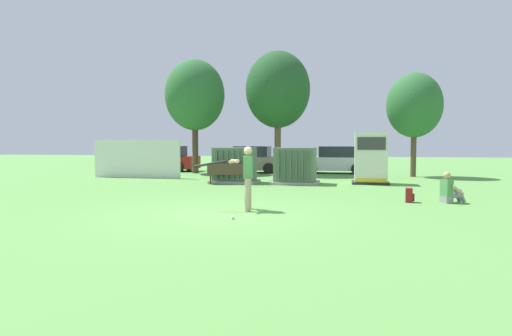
# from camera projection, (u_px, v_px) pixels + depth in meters

# --- Properties ---
(ground_plane) EXTENTS (96.00, 96.00, 0.00)m
(ground_plane) POSITION_uv_depth(u_px,v_px,m) (221.00, 214.00, 11.38)
(ground_plane) COLOR #5B9947
(fence_panel) EXTENTS (4.80, 0.12, 2.00)m
(fence_panel) POSITION_uv_depth(u_px,v_px,m) (137.00, 159.00, 23.11)
(fence_panel) COLOR white
(fence_panel) RESTS_ON ground
(transformer_west) EXTENTS (2.10, 1.70, 1.62)m
(transformer_west) POSITION_uv_depth(u_px,v_px,m) (235.00, 166.00, 20.30)
(transformer_west) COLOR #9E9B93
(transformer_west) RESTS_ON ground
(transformer_mid_west) EXTENTS (2.10, 1.70, 1.62)m
(transformer_mid_west) POSITION_uv_depth(u_px,v_px,m) (295.00, 166.00, 19.76)
(transformer_mid_west) COLOR #9E9B93
(transformer_mid_west) RESTS_ON ground
(generator_enclosure) EXTENTS (1.60, 1.40, 2.30)m
(generator_enclosure) POSITION_uv_depth(u_px,v_px,m) (371.00, 158.00, 19.75)
(generator_enclosure) COLOR #262626
(generator_enclosure) RESTS_ON ground
(park_bench) EXTENTS (1.84, 0.81, 0.92)m
(park_bench) POSITION_uv_depth(u_px,v_px,m) (228.00, 172.00, 19.49)
(park_bench) COLOR #4C3828
(park_bench) RESTS_ON ground
(batter) EXTENTS (1.62, 0.74, 1.74)m
(batter) POSITION_uv_depth(u_px,v_px,m) (246.00, 175.00, 12.02)
(batter) COLOR tan
(batter) RESTS_ON ground
(sports_ball) EXTENTS (0.09, 0.09, 0.09)m
(sports_ball) POSITION_uv_depth(u_px,v_px,m) (233.00, 217.00, 10.63)
(sports_ball) COLOR white
(sports_ball) RESTS_ON ground
(seated_spectator) EXTENTS (0.79, 0.66, 0.96)m
(seated_spectator) POSITION_uv_depth(u_px,v_px,m) (449.00, 191.00, 13.51)
(seated_spectator) COLOR gray
(seated_spectator) RESTS_ON ground
(backpack) EXTENTS (0.29, 0.34, 0.44)m
(backpack) POSITION_uv_depth(u_px,v_px,m) (409.00, 195.00, 13.64)
(backpack) COLOR maroon
(backpack) RESTS_ON ground
(tree_left) EXTENTS (3.56, 3.56, 6.81)m
(tree_left) POSITION_uv_depth(u_px,v_px,m) (195.00, 95.00, 26.37)
(tree_left) COLOR #4C3828
(tree_left) RESTS_ON ground
(tree_center_left) EXTENTS (3.73, 3.73, 7.13)m
(tree_center_left) POSITION_uv_depth(u_px,v_px,m) (278.00, 90.00, 25.55)
(tree_center_left) COLOR brown
(tree_center_left) RESTS_ON ground
(tree_center_right) EXTENTS (2.92, 2.92, 5.59)m
(tree_center_right) POSITION_uv_depth(u_px,v_px,m) (414.00, 105.00, 23.63)
(tree_center_right) COLOR brown
(tree_center_right) RESTS_ON ground
(parked_car_leftmost) EXTENTS (4.27, 2.07, 1.62)m
(parked_car_leftmost) POSITION_uv_depth(u_px,v_px,m) (166.00, 159.00, 28.63)
(parked_car_leftmost) COLOR maroon
(parked_car_leftmost) RESTS_ON ground
(parked_car_left_of_center) EXTENTS (4.20, 1.93, 1.62)m
(parked_car_left_of_center) POSITION_uv_depth(u_px,v_px,m) (251.00, 160.00, 27.14)
(parked_car_left_of_center) COLOR gray
(parked_car_left_of_center) RESTS_ON ground
(parked_car_right_of_center) EXTENTS (4.21, 1.93, 1.62)m
(parked_car_right_of_center) POSITION_uv_depth(u_px,v_px,m) (335.00, 161.00, 26.55)
(parked_car_right_of_center) COLOR silver
(parked_car_right_of_center) RESTS_ON ground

